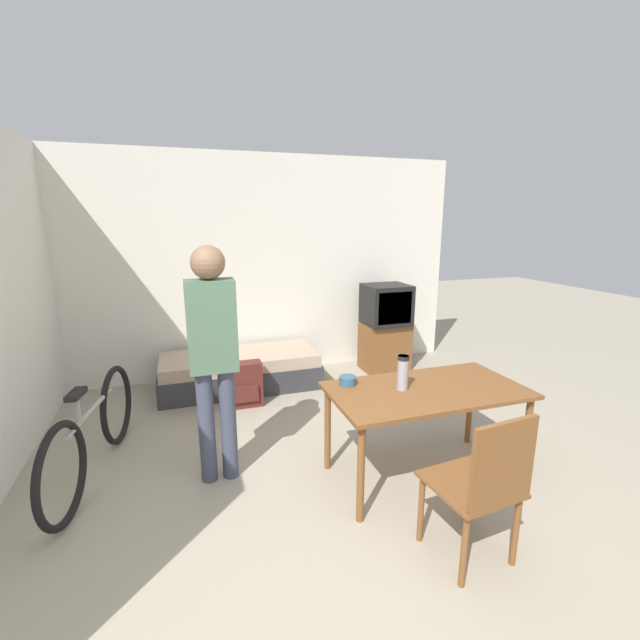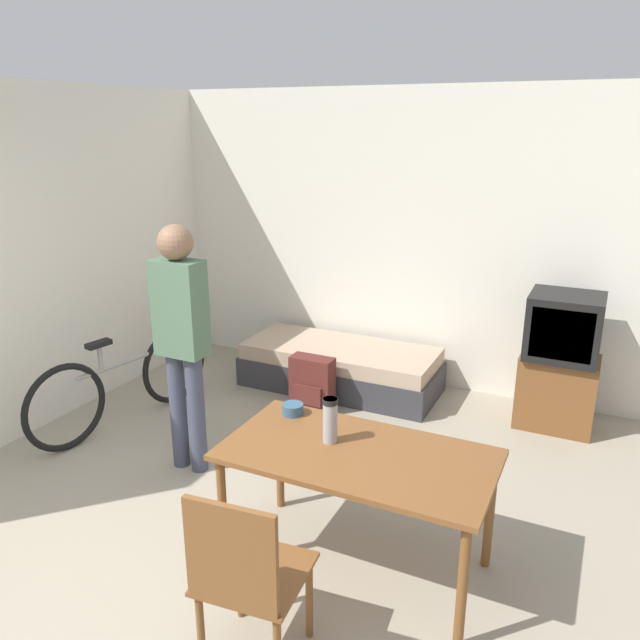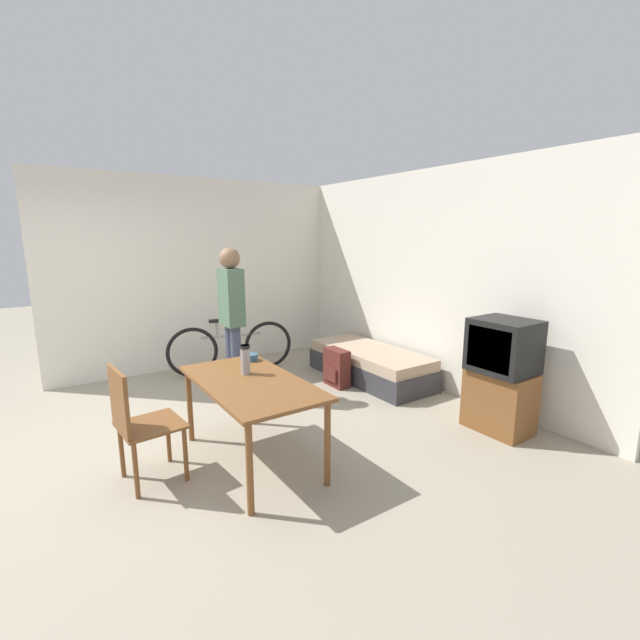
{
  "view_description": "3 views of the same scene",
  "coord_description": "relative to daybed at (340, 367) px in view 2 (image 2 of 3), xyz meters",
  "views": [
    {
      "loc": [
        -0.86,
        -1.59,
        1.95
      ],
      "look_at": [
        0.34,
        2.05,
        1.03
      ],
      "focal_mm": 24.0,
      "sensor_mm": 36.0,
      "label": 1
    },
    {
      "loc": [
        1.91,
        -1.77,
        2.4
      ],
      "look_at": [
        0.05,
        2.09,
        1.03
      ],
      "focal_mm": 35.0,
      "sensor_mm": 36.0,
      "label": 2
    },
    {
      "loc": [
        3.94,
        -0.43,
        1.91
      ],
      "look_at": [
        0.2,
        2.07,
        1.01
      ],
      "focal_mm": 24.0,
      "sensor_mm": 36.0,
      "label": 3
    }
  ],
  "objects": [
    {
      "name": "backpack",
      "position": [
        -0.03,
        -0.54,
        0.03
      ],
      "size": [
        0.37,
        0.2,
        0.48
      ],
      "color": "#56231E",
      "rests_on": "ground_plane"
    },
    {
      "name": "daybed",
      "position": [
        0.0,
        0.0,
        0.0
      ],
      "size": [
        1.82,
        0.76,
        0.41
      ],
      "color": "#333338",
      "rests_on": "ground_plane"
    },
    {
      "name": "ground_plane",
      "position": [
        0.27,
        -3.19,
        -0.2
      ],
      "size": [
        20.0,
        20.0,
        0.0
      ],
      "primitive_type": "plane",
      "color": "#9E937F"
    },
    {
      "name": "dining_table",
      "position": [
        1.08,
        -2.23,
        0.44
      ],
      "size": [
        1.44,
        0.76,
        0.72
      ],
      "color": "brown",
      "rests_on": "ground_plane"
    },
    {
      "name": "tv",
      "position": [
        1.9,
        0.04,
        0.38
      ],
      "size": [
        0.6,
        0.49,
        1.12
      ],
      "color": "brown",
      "rests_on": "ground_plane"
    },
    {
      "name": "wall_left",
      "position": [
        -1.93,
        -1.37,
        1.15
      ],
      "size": [
        0.06,
        4.66,
        2.7
      ],
      "color": "silver",
      "rests_on": "ground_plane"
    },
    {
      "name": "person_standing",
      "position": [
        -0.41,
        -1.77,
        0.84
      ],
      "size": [
        0.34,
        0.24,
        1.77
      ],
      "color": "#3D4256",
      "rests_on": "ground_plane"
    },
    {
      "name": "mate_bowl",
      "position": [
        0.55,
        -1.98,
        0.55
      ],
      "size": [
        0.13,
        0.13,
        0.06
      ],
      "color": "#335670",
      "rests_on": "dining_table"
    },
    {
      "name": "wall_back",
      "position": [
        0.27,
        0.49,
        1.15
      ],
      "size": [
        5.33,
        0.06,
        2.7
      ],
      "color": "silver",
      "rests_on": "ground_plane"
    },
    {
      "name": "thermos_flask",
      "position": [
        0.9,
        -2.19,
        0.66
      ],
      "size": [
        0.08,
        0.08,
        0.26
      ],
      "color": "#99999E",
      "rests_on": "dining_table"
    },
    {
      "name": "wooden_chair",
      "position": [
        0.91,
        -3.1,
        0.33
      ],
      "size": [
        0.49,
        0.49,
        0.95
      ],
      "color": "brown",
      "rests_on": "ground_plane"
    },
    {
      "name": "bicycle",
      "position": [
        -1.31,
        -1.44,
        0.15
      ],
      "size": [
        0.38,
        1.73,
        0.77
      ],
      "color": "black",
      "rests_on": "ground_plane"
    }
  ]
}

